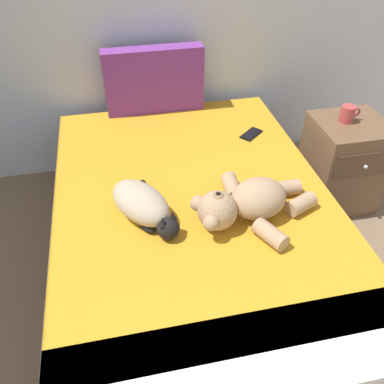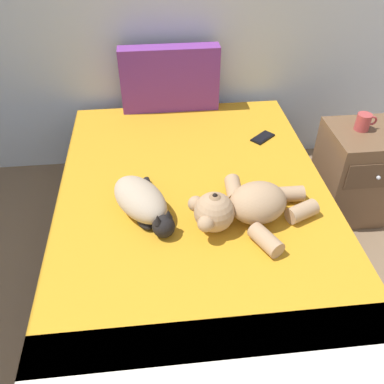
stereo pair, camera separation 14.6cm
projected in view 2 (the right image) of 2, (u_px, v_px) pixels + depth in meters
name	position (u px, v px, depth m)	size (l,w,h in m)	color
bed	(195.00, 233.00, 2.13)	(1.39, 1.99, 0.48)	brown
patterned_cushion	(170.00, 79.00, 2.56)	(0.61, 0.11, 0.41)	#72338C
cat	(143.00, 202.00, 1.84)	(0.34, 0.44, 0.15)	tan
teddy_bear	(245.00, 206.00, 1.80)	(0.60, 0.51, 0.19)	tan
cell_phone	(263.00, 137.00, 2.39)	(0.16, 0.15, 0.01)	black
nightstand	(356.00, 173.00, 2.46)	(0.41, 0.42, 0.57)	brown
mug	(364.00, 122.00, 2.26)	(0.12, 0.08, 0.09)	#B23F3F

